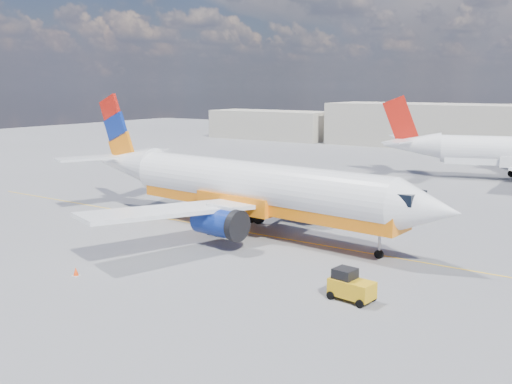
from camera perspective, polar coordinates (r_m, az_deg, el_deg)
The scene contains 6 objects.
ground at distance 40.58m, azimuth 0.59°, elevation -5.61°, with size 240.00×240.00×0.00m, color slate.
taxi_line at distance 43.03m, azimuth 2.79°, elevation -4.67°, with size 70.00×0.15×0.01m, color yellow.
terminal_annex at distance 124.15m, azimuth 1.45°, elevation 6.74°, with size 26.00×10.00×6.00m, color beige.
main_jet at distance 44.48m, azimuth -1.14°, elevation 0.54°, with size 35.24×27.78×10.69m.
gse_tug at distance 31.26m, azimuth 9.44°, elevation -9.24°, with size 2.51×1.74×1.68m.
traffic_cone at distance 36.41m, azimuth -17.57°, elevation -7.61°, with size 0.38×0.38×0.54m.
Camera 1 is at (21.35, -32.60, 11.32)m, focal length 40.00 mm.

